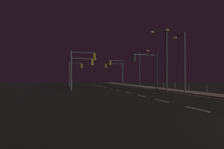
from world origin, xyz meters
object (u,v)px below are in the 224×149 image
object	(u,v)px
traffic_light_far_center	(82,63)
traffic_light_far_left	(117,67)
street_lamp_corner	(167,55)
street_lamp_far_end	(141,64)
street_lamp_median	(182,56)
traffic_light_overhead_east	(82,66)
traffic_light_mid_left	(75,69)
traffic_light_far_right	(146,64)
street_lamp_across_street	(164,54)
traffic_light_mid_right	(114,69)

from	to	relation	value
traffic_light_far_center	traffic_light_far_left	xyz separation A→B (m)	(9.22, 15.34, 0.31)
traffic_light_far_center	street_lamp_corner	size ratio (longest dim) A/B	0.68
street_lamp_far_end	street_lamp_median	xyz separation A→B (m)	(-0.45, -13.44, 0.05)
traffic_light_far_center	traffic_light_far_left	size ratio (longest dim) A/B	0.95
traffic_light_overhead_east	street_lamp_corner	world-z (taller)	street_lamp_corner
traffic_light_far_left	traffic_light_mid_left	xyz separation A→B (m)	(-9.22, 0.02, -0.57)
traffic_light_far_right	street_lamp_far_end	world-z (taller)	street_lamp_far_end
traffic_light_overhead_east	street_lamp_across_street	world-z (taller)	street_lamp_across_street
traffic_light_overhead_east	street_lamp_across_street	xyz separation A→B (m)	(10.81, -5.98, 1.61)
traffic_light_overhead_east	street_lamp_across_street	bearing A→B (deg)	-28.97
street_lamp_corner	traffic_light_overhead_east	bearing A→B (deg)	145.23
traffic_light_mid_left	street_lamp_median	size ratio (longest dim) A/B	0.75
traffic_light_mid_right	street_lamp_median	world-z (taller)	street_lamp_median
traffic_light_far_right	traffic_light_mid_right	size ratio (longest dim) A/B	1.02
traffic_light_mid_right	traffic_light_overhead_east	bearing A→B (deg)	-124.94
traffic_light_far_right	traffic_light_far_left	distance (m)	16.31
traffic_light_far_center	street_lamp_median	xyz separation A→B (m)	(10.94, -6.62, 0.48)
traffic_light_overhead_east	street_lamp_far_end	size ratio (longest dim) A/B	0.75
street_lamp_median	traffic_light_overhead_east	bearing A→B (deg)	135.05
traffic_light_far_center	traffic_light_mid_left	xyz separation A→B (m)	(0.00, 15.35, -0.26)
street_lamp_median	street_lamp_across_street	distance (m)	4.72
street_lamp_far_end	street_lamp_corner	distance (m)	10.15
traffic_light_overhead_east	traffic_light_mid_left	xyz separation A→B (m)	(-0.30, 11.35, 0.01)
traffic_light_far_center	traffic_light_mid_left	distance (m)	15.36
street_lamp_corner	traffic_light_mid_left	bearing A→B (deg)	120.10
traffic_light_far_center	traffic_light_overhead_east	distance (m)	4.03
street_lamp_far_end	street_lamp_median	bearing A→B (deg)	-91.91
traffic_light_far_center	street_lamp_across_street	bearing A→B (deg)	-10.08
street_lamp_far_end	traffic_light_far_center	bearing A→B (deg)	-149.07
traffic_light_far_center	traffic_light_mid_left	bearing A→B (deg)	90.00
traffic_light_far_right	street_lamp_median	xyz separation A→B (m)	(2.00, -5.65, 0.52)
street_lamp_far_end	traffic_light_far_left	bearing A→B (deg)	104.30
street_lamp_far_end	street_lamp_across_street	world-z (taller)	street_lamp_across_street
traffic_light_overhead_east	street_lamp_median	bearing A→B (deg)	-44.95
traffic_light_far_right	traffic_light_mid_left	size ratio (longest dim) A/B	1.01
traffic_light_far_left	street_lamp_across_street	xyz separation A→B (m)	(1.88, -17.31, 1.02)
traffic_light_far_left	traffic_light_far_center	bearing A→B (deg)	-121.02
traffic_light_mid_right	street_lamp_corner	xyz separation A→B (m)	(2.00, -19.48, 1.12)
traffic_light_overhead_east	street_lamp_far_end	distance (m)	11.47
street_lamp_across_street	street_lamp_corner	xyz separation A→B (m)	(-0.29, -1.32, -0.29)
traffic_light_far_center	street_lamp_far_end	world-z (taller)	street_lamp_far_end
traffic_light_far_center	street_lamp_far_end	distance (m)	13.28
traffic_light_far_right	street_lamp_median	size ratio (longest dim) A/B	0.75
traffic_light_far_right	traffic_light_mid_right	bearing A→B (deg)	90.43
traffic_light_mid_right	street_lamp_across_street	distance (m)	18.36
traffic_light_far_center	street_lamp_across_street	distance (m)	11.36
street_lamp_across_street	traffic_light_overhead_east	bearing A→B (deg)	151.03
street_lamp_far_end	traffic_light_mid_left	bearing A→B (deg)	143.17
traffic_light_far_left	street_lamp_median	size ratio (longest dim) A/B	0.84
street_lamp_corner	street_lamp_far_end	bearing A→B (deg)	86.72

